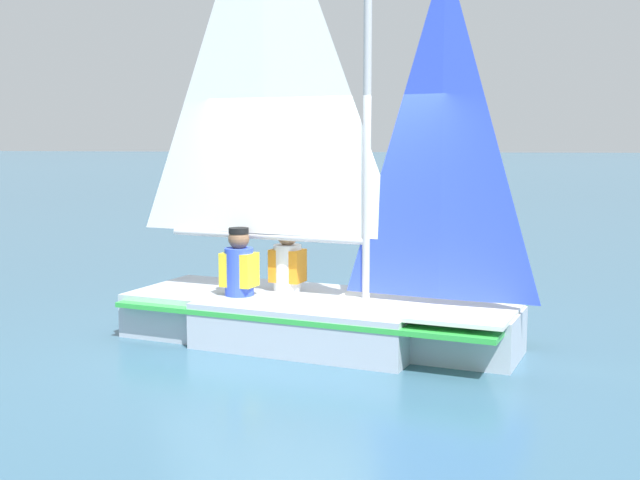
# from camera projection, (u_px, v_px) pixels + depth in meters

# --- Properties ---
(ground_plane) EXTENTS (260.00, 260.00, 0.00)m
(ground_plane) POSITION_uv_depth(u_px,v_px,m) (320.00, 341.00, 8.27)
(ground_plane) COLOR #38607A
(sailboat_main) EXTENTS (2.43, 4.24, 5.09)m
(sailboat_main) POSITION_uv_depth(u_px,v_px,m) (316.00, 273.00, 8.20)
(sailboat_main) COLOR #B2BCCC
(sailboat_main) RESTS_ON ground_plane
(sailor_helm) EXTENTS (0.36, 0.39, 1.16)m
(sailor_helm) POSITION_uv_depth(u_px,v_px,m) (288.00, 275.00, 8.60)
(sailor_helm) COLOR black
(sailor_helm) RESTS_ON ground_plane
(sailor_crew) EXTENTS (0.36, 0.39, 1.16)m
(sailor_crew) POSITION_uv_depth(u_px,v_px,m) (239.00, 279.00, 8.34)
(sailor_crew) COLOR black
(sailor_crew) RESTS_ON ground_plane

